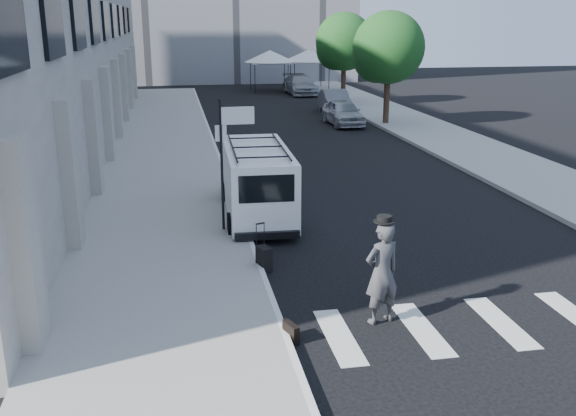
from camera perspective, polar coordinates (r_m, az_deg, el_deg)
name	(u,v)px	position (r m, az deg, el deg)	size (l,w,h in m)	color
ground	(348,272)	(14.90, 5.38, -5.66)	(120.00, 120.00, 0.00)	black
sidewalk_left	(164,145)	(29.79, -10.95, 5.51)	(4.50, 48.00, 0.15)	gray
sidewalk_right	(410,123)	(36.08, 10.78, 7.40)	(4.00, 56.00, 0.15)	gray
sign_pole	(230,137)	(16.80, -5.18, 6.32)	(1.03, 0.07, 3.50)	black
tree_near	(386,50)	(35.32, 8.70, 13.68)	(3.80, 3.83, 6.03)	black
tree_far	(342,44)	(43.94, 4.84, 14.33)	(3.80, 3.83, 6.03)	black
tent_left	(270,57)	(51.94, -1.61, 13.31)	(4.00, 4.00, 3.20)	black
tent_right	(308,56)	(53.01, 1.82, 13.37)	(4.00, 4.00, 3.20)	black
businessman	(382,273)	(12.24, 8.35, -5.73)	(0.74, 0.48, 2.02)	#3D3D3F
briefcase	(291,332)	(11.78, 0.26, -10.98)	(0.12, 0.44, 0.34)	black
suitcase	(264,259)	(14.81, -2.16, -4.52)	(0.36, 0.45, 1.11)	black
cargo_van	(257,181)	(18.66, -2.81, 2.44)	(2.05, 5.45, 2.05)	white
parked_car_a	(343,112)	(35.37, 4.94, 8.46)	(1.62, 4.03, 1.37)	#ABADB3
parked_car_b	(335,101)	(40.00, 4.19, 9.43)	(1.49, 4.26, 1.40)	slate
parked_car_c	(300,85)	(49.90, 1.10, 10.89)	(2.02, 4.96, 1.44)	#93959A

